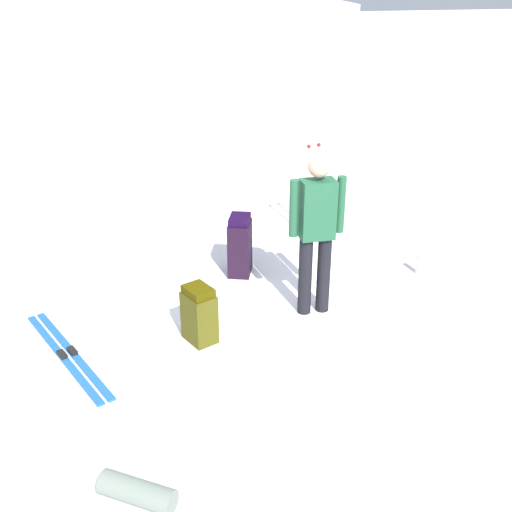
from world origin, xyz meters
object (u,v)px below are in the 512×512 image
backpack_large_dark (240,246)px  backpack_bright (199,315)px  thermos_bottle (419,263)px  sleeping_mat_rolled (137,492)px  skier_standing (316,228)px  ski_poles_planted_near (312,186)px  ski_pair_near (68,354)px

backpack_large_dark → backpack_bright: bearing=-114.8°
backpack_bright → thermos_bottle: (2.70, 0.94, -0.15)m
backpack_bright → thermos_bottle: size_ratio=2.24×
backpack_bright → sleeping_mat_rolled: backpack_bright is taller
skier_standing → ski_poles_planted_near: 2.04m
ski_poles_planted_near → sleeping_mat_rolled: bearing=-119.4°
ski_pair_near → backpack_bright: backpack_bright is taller
skier_standing → sleeping_mat_rolled: bearing=-129.6°
ski_pair_near → backpack_large_dark: size_ratio=2.30×
ski_poles_planted_near → sleeping_mat_rolled: ski_poles_planted_near is taller
skier_standing → thermos_bottle: (1.46, 0.61, -0.82)m
backpack_bright → ski_poles_planted_near: bearing=52.7°
backpack_bright → thermos_bottle: bearing=19.3°
skier_standing → backpack_bright: skier_standing is taller
backpack_large_dark → sleeping_mat_rolled: 3.54m
skier_standing → thermos_bottle: size_ratio=6.54×
backpack_large_dark → backpack_bright: size_ratio=1.24×
ski_pair_near → thermos_bottle: thermos_bottle is taller
ski_pair_near → backpack_bright: bearing=1.7°
ski_poles_planted_near → thermos_bottle: (0.95, -1.35, -0.57)m
skier_standing → sleeping_mat_rolled: 3.07m
ski_pair_near → sleeping_mat_rolled: (0.61, -1.90, 0.08)m
ski_pair_near → thermos_bottle: size_ratio=6.39×
ski_pair_near → sleeping_mat_rolled: sleeping_mat_rolled is taller
backpack_bright → ski_pair_near: bearing=-178.3°
skier_standing → backpack_large_dark: (-0.61, 1.02, -0.60)m
ski_poles_planted_near → skier_standing: bearing=-104.6°
ski_pair_near → thermos_bottle: bearing=13.9°
ski_poles_planted_near → thermos_bottle: 1.75m
backpack_large_dark → thermos_bottle: backpack_large_dark is taller
ski_pair_near → skier_standing: bearing=8.5°
ski_pair_near → backpack_bright: (1.26, 0.04, 0.27)m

